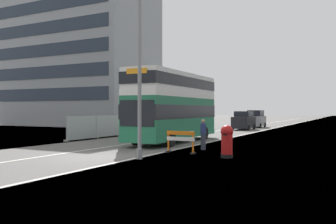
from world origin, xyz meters
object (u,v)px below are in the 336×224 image
object	(u,v)px
lamppost_foreground	(140,81)
pedestrian_at_kerb	(203,134)
red_pillar_postbox	(227,140)
car_oncoming_near	(244,121)
roadworks_barrier	(180,139)
double_decker_bus	(174,106)
car_receding_mid	(256,119)

from	to	relation	value
lamppost_foreground	pedestrian_at_kerb	world-z (taller)	lamppost_foreground
lamppost_foreground	red_pillar_postbox	bearing A→B (deg)	34.41
lamppost_foreground	car_oncoming_near	xyz separation A→B (m)	(-2.79, 27.10, -2.69)
roadworks_barrier	red_pillar_postbox	bearing A→B (deg)	-12.77
double_decker_bus	red_pillar_postbox	size ratio (longest dim) A/B	6.75
lamppost_foreground	pedestrian_at_kerb	bearing A→B (deg)	77.71
double_decker_bus	red_pillar_postbox	distance (m)	9.12
double_decker_bus	roadworks_barrier	size ratio (longest dim) A/B	6.35
lamppost_foreground	pedestrian_at_kerb	distance (m)	6.00
car_receding_mid	pedestrian_at_kerb	size ratio (longest dim) A/B	2.30
lamppost_foreground	car_receding_mid	size ratio (longest dim) A/B	1.92
double_decker_bus	pedestrian_at_kerb	distance (m)	5.58
double_decker_bus	roadworks_barrier	world-z (taller)	double_decker_bus
double_decker_bus	car_receding_mid	xyz separation A→B (m)	(-0.30, 24.41, -1.58)
roadworks_barrier	car_oncoming_near	distance (m)	24.30
double_decker_bus	roadworks_barrier	xyz separation A→B (m)	(3.34, -5.84, -1.87)
car_receding_mid	car_oncoming_near	bearing A→B (deg)	-88.36
double_decker_bus	pedestrian_at_kerb	size ratio (longest dim) A/B	6.07
roadworks_barrier	car_oncoming_near	xyz separation A→B (m)	(-3.46, 24.05, 0.26)
car_receding_mid	pedestrian_at_kerb	distance (m)	28.41
lamppost_foreground	red_pillar_postbox	size ratio (longest dim) A/B	4.92
red_pillar_postbox	pedestrian_at_kerb	xyz separation A→B (m)	(-2.39, 2.77, 0.02)
car_oncoming_near	pedestrian_at_kerb	size ratio (longest dim) A/B	2.21
red_pillar_postbox	double_decker_bus	bearing A→B (deg)	133.63
car_receding_mid	pedestrian_at_kerb	bearing A→B (deg)	-81.72
car_receding_mid	pedestrian_at_kerb	world-z (taller)	car_receding_mid
lamppost_foreground	roadworks_barrier	distance (m)	4.30
lamppost_foreground	red_pillar_postbox	distance (m)	5.11
car_oncoming_near	double_decker_bus	bearing A→B (deg)	-89.61
pedestrian_at_kerb	red_pillar_postbox	bearing A→B (deg)	-49.28
red_pillar_postbox	car_receding_mid	world-z (taller)	car_receding_mid
car_oncoming_near	car_receding_mid	distance (m)	6.19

